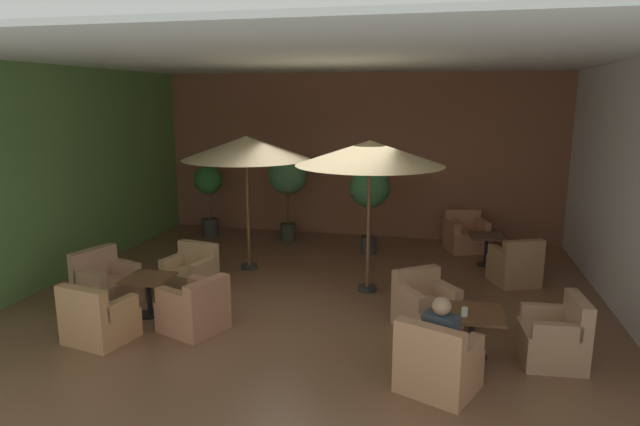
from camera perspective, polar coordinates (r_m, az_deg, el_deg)
name	(u,v)px	position (r m, az deg, el deg)	size (l,w,h in m)	color
ground_plane	(314,298)	(9.19, -0.62, -8.90)	(9.51, 8.83, 0.02)	brown
wall_back_brick	(357,156)	(12.94, 3.93, 5.99)	(9.51, 0.08, 3.83)	brown
wall_left_accent	(57,175)	(10.80, -25.81, 3.62)	(0.08, 8.83, 3.83)	#5A8541
wall_right_plain	(640,196)	(8.87, 30.48, 1.56)	(0.08, 8.83, 3.83)	silver
ceiling_slab	(314,58)	(8.60, -0.69, 15.96)	(9.51, 8.83, 0.06)	silver
cafe_table_front_left	(472,323)	(7.31, 15.63, -11.02)	(0.79, 0.79, 0.61)	black
armchair_front_left_north	(437,364)	(6.51, 12.21, -15.20)	(1.03, 1.00, 0.87)	tan
armchair_front_left_east	(555,339)	(7.56, 23.41, -12.00)	(0.78, 0.80, 0.87)	tan
armchair_front_left_south	(425,307)	(8.11, 10.96, -9.65)	(1.05, 1.05, 0.82)	tan
cafe_table_front_right	(149,286)	(8.72, -17.53, -7.31)	(0.69, 0.69, 0.61)	black
armchair_front_right_north	(195,309)	(8.06, -13.00, -9.81)	(1.00, 0.98, 0.81)	#B27556
armchair_front_right_east	(191,276)	(9.48, -13.41, -6.46)	(0.88, 0.84, 0.86)	tan
armchair_front_right_south	(106,284)	(9.52, -21.55, -6.94)	(1.00, 1.01, 0.87)	tan
armchair_front_right_west	(98,320)	(8.12, -22.23, -10.34)	(0.92, 0.87, 0.84)	tan
cafe_table_mid_center	(486,242)	(11.24, 17.05, -2.91)	(0.72, 0.72, 0.61)	black
armchair_mid_center_north	(515,266)	(10.33, 19.76, -5.30)	(0.94, 0.94, 0.86)	tan
armchair_mid_center_east	(466,235)	(12.29, 15.01, -2.29)	(1.02, 1.01, 0.84)	tan
patio_umbrella_tall_red	(370,154)	(9.00, 5.24, 6.23)	(2.47, 2.47, 2.59)	#2D2D2D
patio_umbrella_center_beige	(246,148)	(10.30, -7.75, 6.74)	(2.41, 2.41, 2.57)	#2D2D2D
potted_tree_left_corner	(209,189)	(13.15, -11.60, 2.48)	(0.66, 0.66, 1.69)	#373232
potted_tree_mid_left	(370,191)	(11.43, 5.22, 2.29)	(0.85, 0.85, 1.85)	#373231
potted_tree_mid_right	(287,179)	(12.48, -3.43, 3.55)	(0.88, 0.88, 1.97)	#34372A
patron_blue_shirt	(441,328)	(6.36, 12.53, -11.70)	(0.43, 0.35, 0.66)	#313B47
iced_drink_cup	(465,312)	(7.09, 14.91, -9.97)	(0.08, 0.08, 0.11)	white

